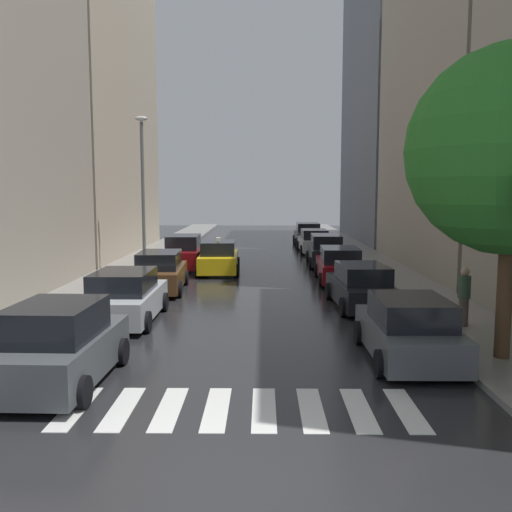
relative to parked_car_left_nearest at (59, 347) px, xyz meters
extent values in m
cube|color=#232326|center=(3.90, 19.45, -0.85)|extent=(28.00, 72.00, 0.04)
cube|color=gray|center=(-2.60, 19.45, -0.75)|extent=(3.00, 72.00, 0.15)
cube|color=gray|center=(10.40, 19.45, -0.75)|extent=(3.00, 72.00, 0.15)
cube|color=silver|center=(0.75, -1.33, -0.82)|extent=(0.45, 2.20, 0.01)
cube|color=silver|center=(1.65, -1.33, -0.82)|extent=(0.45, 2.20, 0.01)
cube|color=silver|center=(2.55, -1.33, -0.82)|extent=(0.45, 2.20, 0.01)
cube|color=silver|center=(3.45, -1.33, -0.82)|extent=(0.45, 2.20, 0.01)
cube|color=silver|center=(4.35, -1.33, -0.82)|extent=(0.45, 2.20, 0.01)
cube|color=silver|center=(5.25, -1.33, -0.82)|extent=(0.45, 2.20, 0.01)
cube|color=silver|center=(6.15, -1.33, -0.82)|extent=(0.45, 2.20, 0.01)
cube|color=silver|center=(7.05, -1.33, -0.82)|extent=(0.45, 2.20, 0.01)
cube|color=#B2A38C|center=(-7.10, 25.27, 9.11)|extent=(6.00, 17.16, 19.87)
cube|color=#9E9384|center=(14.90, 18.06, 10.07)|extent=(6.00, 15.73, 21.80)
cube|color=slate|center=(14.90, 35.37, 11.76)|extent=(6.00, 17.39, 25.17)
cube|color=#474C51|center=(0.00, 0.06, -0.21)|extent=(1.97, 4.16, 0.89)
cube|color=black|center=(0.00, -0.15, 0.60)|extent=(1.70, 2.31, 0.73)
cylinder|color=black|center=(-0.89, 1.44, -0.51)|extent=(0.24, 0.65, 0.64)
cylinder|color=black|center=(0.97, 1.39, -0.51)|extent=(0.24, 0.65, 0.64)
cylinder|color=black|center=(0.90, -1.33, -0.51)|extent=(0.24, 0.65, 0.64)
cube|color=#B2B7BF|center=(-0.04, 5.90, -0.25)|extent=(1.95, 4.52, 0.80)
cube|color=black|center=(-0.04, 5.68, 0.48)|extent=(1.71, 2.49, 0.66)
cylinder|color=black|center=(-1.01, 7.39, -0.51)|extent=(0.22, 0.64, 0.64)
cylinder|color=black|center=(0.92, 7.40, -0.51)|extent=(0.22, 0.64, 0.64)
cylinder|color=black|center=(-1.00, 4.41, -0.51)|extent=(0.22, 0.64, 0.64)
cylinder|color=black|center=(0.93, 4.42, -0.51)|extent=(0.22, 0.64, 0.64)
cube|color=brown|center=(0.09, 11.28, -0.24)|extent=(2.03, 4.53, 0.82)
cube|color=black|center=(0.10, 11.06, 0.50)|extent=(1.71, 2.52, 0.67)
cylinder|color=black|center=(-0.89, 12.70, -0.51)|extent=(0.25, 0.65, 0.64)
cylinder|color=black|center=(0.92, 12.79, -0.51)|extent=(0.25, 0.65, 0.64)
cylinder|color=black|center=(-0.74, 9.77, -0.51)|extent=(0.25, 0.65, 0.64)
cylinder|color=black|center=(1.06, 9.86, -0.51)|extent=(0.25, 0.65, 0.64)
cube|color=maroon|center=(0.12, 18.07, -0.21)|extent=(1.95, 4.67, 0.89)
cube|color=black|center=(0.13, 17.84, 0.60)|extent=(1.68, 2.59, 0.73)
cylinder|color=black|center=(-0.84, 19.57, -0.51)|extent=(0.24, 0.65, 0.64)
cylinder|color=black|center=(1.00, 19.62, -0.51)|extent=(0.24, 0.65, 0.64)
cylinder|color=black|center=(-0.76, 16.52, -0.51)|extent=(0.24, 0.65, 0.64)
cylinder|color=black|center=(1.08, 16.57, -0.51)|extent=(0.24, 0.65, 0.64)
cube|color=#474C51|center=(7.88, 1.89, -0.27)|extent=(1.89, 4.16, 0.77)
cube|color=black|center=(7.88, 1.68, 0.44)|extent=(1.66, 2.29, 0.63)
cylinder|color=black|center=(6.93, 3.26, -0.51)|extent=(0.22, 0.64, 0.64)
cylinder|color=black|center=(8.81, 3.26, -0.51)|extent=(0.22, 0.64, 0.64)
cylinder|color=black|center=(6.94, 0.51, -0.51)|extent=(0.22, 0.64, 0.64)
cylinder|color=black|center=(8.82, 0.52, -0.51)|extent=(0.22, 0.64, 0.64)
cube|color=black|center=(7.80, 8.12, -0.27)|extent=(1.99, 4.54, 0.76)
cube|color=black|center=(7.81, 7.90, 0.42)|extent=(1.68, 2.53, 0.62)
cylinder|color=black|center=(6.84, 9.55, -0.51)|extent=(0.25, 0.65, 0.64)
cylinder|color=black|center=(8.62, 9.63, -0.51)|extent=(0.25, 0.65, 0.64)
cylinder|color=black|center=(6.98, 6.61, -0.51)|extent=(0.25, 0.65, 0.64)
cylinder|color=black|center=(8.76, 6.69, -0.51)|extent=(0.25, 0.65, 0.64)
cube|color=maroon|center=(7.78, 13.73, -0.26)|extent=(1.97, 4.65, 0.78)
cube|color=black|center=(7.78, 13.50, 0.45)|extent=(1.69, 2.58, 0.64)
cylinder|color=black|center=(6.91, 15.27, -0.51)|extent=(0.24, 0.65, 0.64)
cylinder|color=black|center=(8.74, 15.22, -0.51)|extent=(0.24, 0.65, 0.64)
cylinder|color=black|center=(6.82, 12.24, -0.51)|extent=(0.24, 0.65, 0.64)
cylinder|color=black|center=(8.65, 12.18, -0.51)|extent=(0.24, 0.65, 0.64)
cube|color=black|center=(7.79, 19.39, -0.23)|extent=(1.91, 4.82, 0.85)
cube|color=black|center=(7.78, 19.15, 0.55)|extent=(1.63, 2.67, 0.70)
cylinder|color=black|center=(6.96, 20.99, -0.51)|extent=(0.24, 0.65, 0.64)
cylinder|color=black|center=(8.72, 20.93, -0.51)|extent=(0.24, 0.65, 0.64)
cylinder|color=black|center=(6.86, 17.84, -0.51)|extent=(0.24, 0.65, 0.64)
cylinder|color=black|center=(8.62, 17.79, -0.51)|extent=(0.24, 0.65, 0.64)
cube|color=#B2B7BF|center=(7.73, 26.05, -0.27)|extent=(1.88, 4.67, 0.76)
cube|color=black|center=(7.73, 25.82, 0.42)|extent=(1.64, 2.58, 0.62)
cylinder|color=black|center=(6.79, 27.58, -0.51)|extent=(0.23, 0.64, 0.64)
cylinder|color=black|center=(8.62, 27.60, -0.51)|extent=(0.23, 0.64, 0.64)
cylinder|color=black|center=(6.83, 24.51, -0.51)|extent=(0.23, 0.64, 0.64)
cylinder|color=black|center=(8.66, 24.53, -0.51)|extent=(0.23, 0.64, 0.64)
cube|color=#474C51|center=(7.72, 31.31, -0.24)|extent=(1.87, 4.36, 0.83)
cube|color=black|center=(7.72, 31.09, 0.52)|extent=(1.64, 2.40, 0.68)
cylinder|color=black|center=(6.79, 32.75, -0.51)|extent=(0.22, 0.64, 0.64)
cylinder|color=black|center=(8.65, 32.75, -0.51)|extent=(0.22, 0.64, 0.64)
cylinder|color=black|center=(6.79, 29.87, -0.51)|extent=(0.22, 0.64, 0.64)
cylinder|color=black|center=(8.65, 29.87, -0.51)|extent=(0.22, 0.64, 0.64)
cube|color=yellow|center=(2.09, 16.46, -0.25)|extent=(1.97, 4.38, 0.80)
cube|color=black|center=(2.09, 16.25, 0.47)|extent=(1.70, 2.43, 0.65)
cube|color=#F2EDCC|center=(2.09, 16.25, 0.89)|extent=(0.21, 0.37, 0.18)
cylinder|color=black|center=(1.12, 17.87, -0.51)|extent=(0.24, 0.65, 0.64)
cylinder|color=black|center=(2.97, 17.92, -0.51)|extent=(0.24, 0.65, 0.64)
cylinder|color=black|center=(1.20, 15.01, -0.51)|extent=(0.24, 0.65, 0.64)
cylinder|color=black|center=(3.05, 15.06, -0.51)|extent=(0.24, 0.65, 0.64)
cylinder|color=brown|center=(10.25, 4.78, -0.26)|extent=(0.28, 0.28, 0.83)
cylinder|color=#38513D|center=(10.25, 4.78, 0.48)|extent=(0.36, 0.36, 0.66)
sphere|color=tan|center=(10.25, 4.78, 0.94)|extent=(0.26, 0.26, 0.26)
cylinder|color=#513823|center=(10.06, 1.61, 0.74)|extent=(0.36, 0.36, 2.83)
sphere|color=#297125|center=(10.06, 1.61, 4.22)|extent=(4.85, 4.85, 4.85)
cylinder|color=#595B60|center=(-1.65, 16.40, 2.99)|extent=(0.16, 0.16, 7.33)
ellipsoid|color=beige|center=(-1.65, 16.40, 6.81)|extent=(0.60, 0.28, 0.24)
camera|label=1|loc=(4.33, -11.58, 3.29)|focal=39.46mm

